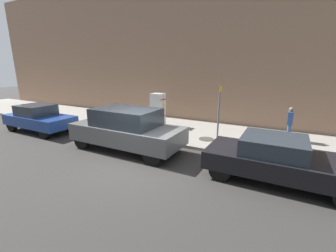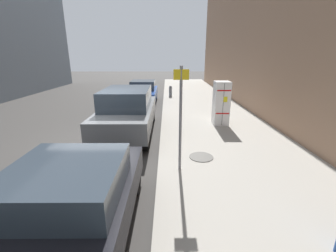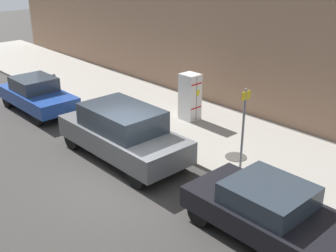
{
  "view_description": "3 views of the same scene",
  "coord_description": "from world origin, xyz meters",
  "px_view_note": "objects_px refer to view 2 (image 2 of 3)",
  "views": [
    {
      "loc": [
        6.26,
        4.62,
        3.39
      ],
      "look_at": [
        -1.72,
        0.34,
        1.02
      ],
      "focal_mm": 24.0,
      "sensor_mm": 36.0,
      "label": 1
    },
    {
      "loc": [
        -2.41,
        7.47,
        2.95
      ],
      "look_at": [
        -2.45,
        0.09,
        0.66
      ],
      "focal_mm": 24.0,
      "sensor_mm": 36.0,
      "label": 2
    },
    {
      "loc": [
        6.43,
        8.94,
        6.27
      ],
      "look_at": [
        -2.78,
        -1.08,
        0.62
      ],
      "focal_mm": 45.0,
      "sensor_mm": 36.0,
      "label": 3
    }
  ],
  "objects_px": {
    "parked_hatchback_blue": "(143,92)",
    "parked_sedan_dark": "(66,210)",
    "parked_suv_gray": "(128,110)",
    "discarded_refrigerator": "(221,103)",
    "street_sign_post": "(181,115)",
    "fire_hydrant": "(170,91)"
  },
  "relations": [
    {
      "from": "parked_hatchback_blue",
      "to": "parked_sedan_dark",
      "type": "bearing_deg",
      "value": 90.0
    },
    {
      "from": "parked_suv_gray",
      "to": "discarded_refrigerator",
      "type": "bearing_deg",
      "value": -168.46
    },
    {
      "from": "street_sign_post",
      "to": "fire_hydrant",
      "type": "relative_size",
      "value": 3.37
    },
    {
      "from": "fire_hydrant",
      "to": "parked_hatchback_blue",
      "type": "bearing_deg",
      "value": 46.6
    },
    {
      "from": "discarded_refrigerator",
      "to": "parked_suv_gray",
      "type": "bearing_deg",
      "value": 11.54
    },
    {
      "from": "discarded_refrigerator",
      "to": "street_sign_post",
      "type": "bearing_deg",
      "value": 64.23
    },
    {
      "from": "parked_suv_gray",
      "to": "parked_sedan_dark",
      "type": "bearing_deg",
      "value": 90.0
    },
    {
      "from": "parked_suv_gray",
      "to": "street_sign_post",
      "type": "bearing_deg",
      "value": 119.55
    },
    {
      "from": "street_sign_post",
      "to": "parked_suv_gray",
      "type": "distance_m",
      "value": 3.87
    },
    {
      "from": "parked_suv_gray",
      "to": "fire_hydrant",
      "type": "bearing_deg",
      "value": -102.96
    },
    {
      "from": "street_sign_post",
      "to": "parked_hatchback_blue",
      "type": "distance_m",
      "value": 9.51
    },
    {
      "from": "parked_hatchback_blue",
      "to": "parked_sedan_dark",
      "type": "relative_size",
      "value": 0.93
    },
    {
      "from": "street_sign_post",
      "to": "parked_suv_gray",
      "type": "height_order",
      "value": "street_sign_post"
    },
    {
      "from": "fire_hydrant",
      "to": "parked_hatchback_blue",
      "type": "relative_size",
      "value": 0.19
    },
    {
      "from": "fire_hydrant",
      "to": "parked_suv_gray",
      "type": "height_order",
      "value": "parked_suv_gray"
    },
    {
      "from": "street_sign_post",
      "to": "parked_sedan_dark",
      "type": "height_order",
      "value": "street_sign_post"
    },
    {
      "from": "parked_hatchback_blue",
      "to": "parked_suv_gray",
      "type": "relative_size",
      "value": 0.84
    },
    {
      "from": "street_sign_post",
      "to": "parked_suv_gray",
      "type": "xyz_separation_m",
      "value": [
        1.88,
        -3.32,
        -0.67
      ]
    },
    {
      "from": "discarded_refrigerator",
      "to": "parked_sedan_dark",
      "type": "height_order",
      "value": "discarded_refrigerator"
    },
    {
      "from": "parked_suv_gray",
      "to": "parked_hatchback_blue",
      "type": "bearing_deg",
      "value": -90.0
    },
    {
      "from": "discarded_refrigerator",
      "to": "street_sign_post",
      "type": "relative_size",
      "value": 0.7
    },
    {
      "from": "discarded_refrigerator",
      "to": "parked_suv_gray",
      "type": "xyz_separation_m",
      "value": [
        3.86,
        0.79,
        -0.13
      ]
    }
  ]
}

